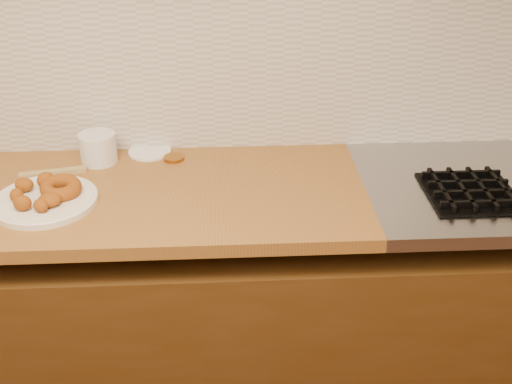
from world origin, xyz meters
TOP-DOWN VIEW (x-y plane):
  - wall_back at (0.00, 2.00)m, footprint 4.00×0.02m
  - base_cabinet at (0.00, 1.69)m, footprint 3.60×0.60m
  - backsplash at (0.00, 1.99)m, footprint 3.60×0.02m
  - donut_plate at (-0.43, 1.62)m, footprint 0.30×0.30m
  - ring_donut at (-0.39, 1.65)m, footprint 0.17×0.17m
  - fried_dough_chunks at (-0.45, 1.61)m, footprint 0.16×0.21m
  - plastic_tub at (-0.32, 1.89)m, footprint 0.14×0.14m
  - tub_lid at (-0.16, 1.95)m, footprint 0.16×0.16m
  - brass_jar_lid at (-0.08, 1.89)m, footprint 0.08×0.08m
  - wooden_utensil at (-0.45, 1.80)m, footprint 0.20×0.06m

SIDE VIEW (x-z plane):
  - base_cabinet at x=0.00m, z-range 0.00..0.77m
  - tub_lid at x=-0.16m, z-range 0.90..0.91m
  - brass_jar_lid at x=-0.08m, z-range 0.90..0.91m
  - wooden_utensil at x=-0.45m, z-range 0.90..0.92m
  - donut_plate at x=-0.43m, z-range 0.90..0.92m
  - ring_donut at x=-0.39m, z-range 0.91..0.96m
  - fried_dough_chunks at x=-0.45m, z-range 0.91..0.96m
  - plastic_tub at x=-0.32m, z-range 0.90..1.00m
  - backsplash at x=0.00m, z-range 0.90..1.50m
  - wall_back at x=0.00m, z-range 0.00..2.70m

